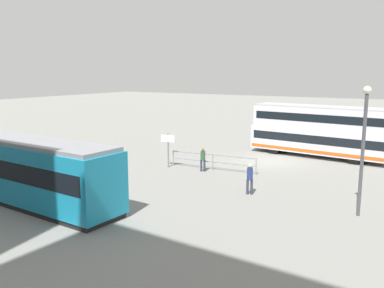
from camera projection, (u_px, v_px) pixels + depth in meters
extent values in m
plane|color=gray|center=(269.00, 162.00, 30.16)|extent=(160.00, 160.00, 0.00)
cube|color=silver|center=(320.00, 140.00, 31.70)|extent=(11.02, 3.81, 1.88)
cube|color=silver|center=(321.00, 118.00, 31.39)|extent=(10.69, 3.67, 1.65)
cube|color=black|center=(320.00, 138.00, 31.66)|extent=(10.49, 3.77, 0.64)
cube|color=black|center=(321.00, 117.00, 31.38)|extent=(10.16, 3.63, 0.60)
cube|color=#D85919|center=(319.00, 149.00, 31.82)|extent=(10.81, 3.82, 0.24)
cube|color=#B2B2B7|center=(322.00, 107.00, 31.24)|extent=(10.69, 3.67, 0.10)
cylinder|color=black|center=(280.00, 146.00, 33.83)|extent=(1.28, 2.64, 1.00)
cylinder|color=black|center=(359.00, 155.00, 30.08)|extent=(1.28, 2.64, 1.00)
cube|color=teal|center=(9.00, 166.00, 21.36)|extent=(14.79, 3.41, 2.83)
cube|color=black|center=(9.00, 161.00, 21.31)|extent=(14.20, 3.40, 0.90)
cube|color=gray|center=(7.00, 138.00, 21.09)|extent=(14.48, 3.19, 0.20)
cube|color=black|center=(11.00, 194.00, 21.63)|extent=(14.49, 3.27, 0.25)
cylinder|color=#33384C|center=(201.00, 166.00, 27.15)|extent=(0.14, 0.14, 0.78)
cylinder|color=#33384C|center=(204.00, 166.00, 27.11)|extent=(0.14, 0.14, 0.78)
cylinder|color=#335938|center=(203.00, 156.00, 27.01)|extent=(0.41, 0.41, 0.60)
sphere|color=#8C6647|center=(203.00, 150.00, 26.94)|extent=(0.21, 0.21, 0.21)
cylinder|color=#33384C|center=(247.00, 187.00, 22.03)|extent=(0.14, 0.14, 0.84)
cylinder|color=#33384C|center=(252.00, 187.00, 21.99)|extent=(0.14, 0.14, 0.84)
cylinder|color=navy|center=(250.00, 174.00, 21.88)|extent=(0.41, 0.41, 0.65)
sphere|color=beige|center=(250.00, 166.00, 21.80)|extent=(0.23, 0.23, 0.23)
cube|color=gray|center=(213.00, 155.00, 27.40)|extent=(6.06, 0.56, 0.06)
cube|color=gray|center=(213.00, 162.00, 27.49)|extent=(6.06, 0.56, 0.06)
cylinder|color=gray|center=(256.00, 167.00, 26.19)|extent=(0.07, 0.07, 1.05)
cylinder|color=gray|center=(213.00, 162.00, 27.49)|extent=(0.07, 0.07, 1.05)
cylinder|color=gray|center=(173.00, 158.00, 28.80)|extent=(0.07, 0.07, 1.05)
cylinder|color=slate|center=(168.00, 150.00, 28.17)|extent=(0.10, 0.10, 2.39)
cube|color=white|center=(168.00, 138.00, 27.99)|extent=(1.00, 0.28, 0.51)
cylinder|color=#4C4C51|center=(362.00, 156.00, 18.33)|extent=(0.16, 0.16, 5.63)
sphere|color=#F2EFCC|center=(367.00, 90.00, 17.81)|extent=(0.36, 0.36, 0.36)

